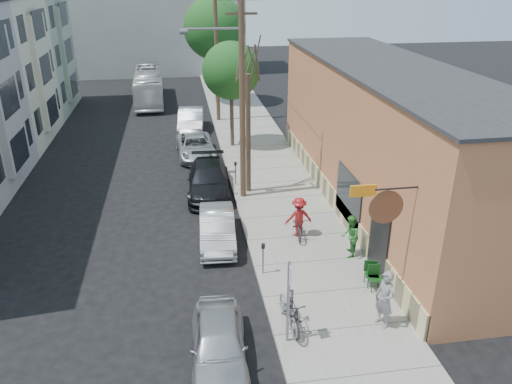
{
  "coord_description": "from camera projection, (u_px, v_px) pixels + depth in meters",
  "views": [
    {
      "loc": [
        -0.46,
        -16.01,
        10.47
      ],
      "look_at": [
        2.67,
        3.84,
        1.5
      ],
      "focal_mm": 35.0,
      "sensor_mm": 36.0,
      "label": 1
    }
  ],
  "objects": [
    {
      "name": "parked_bike_b",
      "position": [
        289.0,
        311.0,
        15.69
      ],
      "size": [
        0.8,
        1.98,
        1.02
      ],
      "primitive_type": "imported",
      "rotation": [
        0.0,
        0.0,
        0.06
      ],
      "color": "slate",
      "rests_on": "sidewalk"
    },
    {
      "name": "utility_pole_near",
      "position": [
        241.0,
        91.0,
        22.77
      ],
      "size": [
        3.57,
        0.28,
        10.0
      ],
      "color": "#503A28",
      "rests_on": "sidewalk"
    },
    {
      "name": "car_0",
      "position": [
        219.0,
        344.0,
        14.28
      ],
      "size": [
        1.81,
        4.06,
        1.35
      ],
      "primitive_type": "imported",
      "rotation": [
        0.0,
        0.0,
        -0.05
      ],
      "color": "#A1A3A9",
      "rests_on": "ground"
    },
    {
      "name": "patio_chair_b",
      "position": [
        372.0,
        274.0,
        17.69
      ],
      "size": [
        0.63,
        0.63,
        0.88
      ],
      "primitive_type": null,
      "rotation": [
        0.0,
        0.0,
        -0.3
      ],
      "color": "#103A13",
      "rests_on": "sidewalk"
    },
    {
      "name": "tree_leafy_mid",
      "position": [
        231.0,
        71.0,
        30.18
      ],
      "size": [
        3.5,
        3.5,
        6.49
      ],
      "color": "#44392C",
      "rests_on": "sidewalk"
    },
    {
      "name": "utility_pole_far",
      "position": [
        216.0,
        49.0,
        35.41
      ],
      "size": [
        1.8,
        0.28,
        10.0
      ],
      "color": "#503A28",
      "rests_on": "sidewalk"
    },
    {
      "name": "patio_chair_a",
      "position": [
        376.0,
        278.0,
        17.46
      ],
      "size": [
        0.53,
        0.53,
        0.88
      ],
      "primitive_type": null,
      "rotation": [
        0.0,
        0.0,
        -0.07
      ],
      "color": "#103A13",
      "rests_on": "sidewalk"
    },
    {
      "name": "car_1",
      "position": [
        217.0,
        228.0,
        20.68
      ],
      "size": [
        1.64,
        4.14,
        1.34
      ],
      "primitive_type": "imported",
      "rotation": [
        0.0,
        0.0,
        -0.05
      ],
      "color": "#B7BBBF",
      "rests_on": "ground"
    },
    {
      "name": "cyclist",
      "position": [
        299.0,
        217.0,
        20.84
      ],
      "size": [
        1.14,
        0.68,
        1.74
      ],
      "primitive_type": "imported",
      "rotation": [
        0.0,
        0.0,
        3.17
      ],
      "color": "maroon",
      "rests_on": "sidewalk"
    },
    {
      "name": "car_4",
      "position": [
        191.0,
        121.0,
        34.99
      ],
      "size": [
        2.0,
        4.91,
        1.58
      ],
      "primitive_type": "imported",
      "rotation": [
        0.0,
        0.0,
        -0.07
      ],
      "color": "#A8AAB0",
      "rests_on": "ground"
    },
    {
      "name": "car_3",
      "position": [
        196.0,
        147.0,
        30.3
      ],
      "size": [
        2.42,
        4.78,
        1.29
      ],
      "primitive_type": "imported",
      "rotation": [
        0.0,
        0.0,
        0.06
      ],
      "color": "#ABB0B3",
      "rests_on": "ground"
    },
    {
      "name": "end_cap_building",
      "position": [
        159.0,
        15.0,
        53.93
      ],
      "size": [
        18.0,
        8.0,
        12.0
      ],
      "primitive_type": "cube",
      "color": "#A3A39E",
      "rests_on": "ground"
    },
    {
      "name": "patron_green",
      "position": [
        350.0,
        236.0,
        19.36
      ],
      "size": [
        0.88,
        1.0,
        1.72
      ],
      "primitive_type": "imported",
      "rotation": [
        0.0,
        0.0,
        -1.89
      ],
      "color": "#347F33",
      "rests_on": "sidewalk"
    },
    {
      "name": "parked_bike_a",
      "position": [
        293.0,
        312.0,
        15.5
      ],
      "size": [
        0.61,
        1.95,
        1.16
      ],
      "primitive_type": "imported",
      "rotation": [
        0.0,
        0.0,
        -0.03
      ],
      "color": "black",
      "rests_on": "sidewalk"
    },
    {
      "name": "bus",
      "position": [
        149.0,
        86.0,
        42.73
      ],
      "size": [
        2.51,
        9.76,
        2.7
      ],
      "primitive_type": "imported",
      "rotation": [
        0.0,
        0.0,
        0.02
      ],
      "color": "white",
      "rests_on": "ground"
    },
    {
      "name": "patron_grey",
      "position": [
        385.0,
        299.0,
        15.46
      ],
      "size": [
        0.7,
        0.84,
        1.96
      ],
      "primitive_type": "imported",
      "rotation": [
        0.0,
        0.0,
        -1.19
      ],
      "color": "gray",
      "rests_on": "sidewalk"
    },
    {
      "name": "parking_meter_near",
      "position": [
        263.0,
        254.0,
        18.23
      ],
      "size": [
        0.14,
        0.14,
        1.24
      ],
      "color": "slate",
      "rests_on": "sidewalk"
    },
    {
      "name": "sign_post",
      "position": [
        289.0,
        295.0,
        14.5
      ],
      "size": [
        0.07,
        0.45,
        2.8
      ],
      "color": "slate",
      "rests_on": "sidewalk"
    },
    {
      "name": "car_2",
      "position": [
        209.0,
        180.0,
        25.24
      ],
      "size": [
        2.37,
        5.22,
        1.48
      ],
      "primitive_type": "imported",
      "rotation": [
        0.0,
        0.0,
        -0.06
      ],
      "color": "black",
      "rests_on": "ground"
    },
    {
      "name": "cyclist_bike",
      "position": [
        298.0,
        225.0,
        21.0
      ],
      "size": [
        0.85,
        1.92,
        0.98
      ],
      "primitive_type": "imported",
      "rotation": [
        0.0,
        0.0,
        -0.11
      ],
      "color": "black",
      "rests_on": "sidewalk"
    },
    {
      "name": "sidewalk",
      "position": [
        264.0,
        163.0,
        29.27
      ],
      "size": [
        4.5,
        58.0,
        0.15
      ],
      "primitive_type": "cube",
      "color": "gray",
      "rests_on": "ground"
    },
    {
      "name": "cafe_building",
      "position": [
        386.0,
        138.0,
        23.21
      ],
      "size": [
        6.6,
        20.2,
        6.61
      ],
      "color": "#B56A43",
      "rests_on": "ground"
    },
    {
      "name": "parking_meter_far",
      "position": [
        236.0,
        170.0,
        25.89
      ],
      "size": [
        0.14,
        0.14,
        1.24
      ],
      "color": "slate",
      "rests_on": "sidewalk"
    },
    {
      "name": "tree_bare",
      "position": [
        248.0,
        135.0,
        24.28
      ],
      "size": [
        0.24,
        0.24,
        5.92
      ],
      "color": "#44392C",
      "rests_on": "sidewalk"
    },
    {
      "name": "tree_leafy_far",
      "position": [
        215.0,
        28.0,
        40.18
      ],
      "size": [
        5.02,
        5.02,
        8.53
      ],
      "color": "#44392C",
      "rests_on": "sidewalk"
    },
    {
      "name": "ground",
      "position": [
        202.0,
        274.0,
        18.78
      ],
      "size": [
        120.0,
        120.0,
        0.0
      ],
      "primitive_type": "plane",
      "color": "black"
    }
  ]
}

